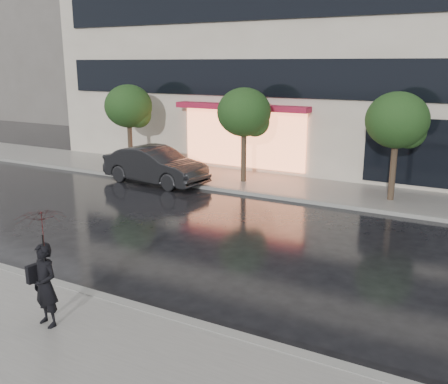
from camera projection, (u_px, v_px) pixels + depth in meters
The scene contains 11 objects.
ground at pixel (160, 291), 11.12m from camera, with size 120.00×120.00×0.00m, color black.
sidewalk_near at pixel (45, 363), 8.35m from camera, with size 60.00×4.50×0.12m, color slate.
sidewalk_far at pixel (314, 190), 19.77m from camera, with size 60.00×3.50×0.12m, color slate.
curb_near at pixel (131, 307), 10.25m from camera, with size 60.00×0.25×0.14m, color gray.
curb_far at pixel (298, 200), 18.29m from camera, with size 60.00×0.25×0.14m, color gray.
bg_building_left at pixel (77, 51), 44.79m from camera, with size 14.00×10.00×12.00m, color #59544F.
tree_far_west at pixel (130, 108), 23.08m from camera, with size 2.20×2.20×3.99m.
tree_mid_west at pixel (246, 114), 20.25m from camera, with size 2.20×2.20×3.99m.
tree_mid_east at pixel (399, 122), 17.43m from camera, with size 2.20×2.20×3.99m.
parked_car at pixel (155, 165), 20.91m from camera, with size 1.63×4.69×1.54m, color black.
pedestrian_with_umbrella at pixel (43, 252), 9.08m from camera, with size 1.00×1.02×2.27m.
Camera 1 is at (6.22, -8.22, 4.93)m, focal length 40.00 mm.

